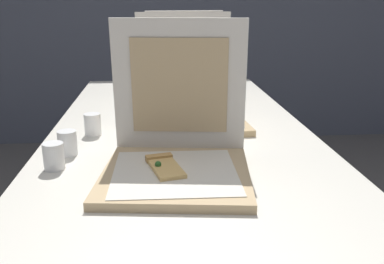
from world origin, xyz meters
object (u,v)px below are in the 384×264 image
at_px(table, 182,150).
at_px(pizza_box_middle, 190,107).
at_px(pizza_box_front, 176,153).
at_px(pizza_box_back, 189,85).
at_px(cup_white_near_center, 67,143).
at_px(cup_white_near_left, 54,156).
at_px(cup_white_mid, 93,124).
at_px(cup_white_far, 137,101).

xyz_separation_m(table, pizza_box_middle, (0.04, 0.17, 0.10)).
bearing_deg(table, pizza_box_front, -96.06).
bearing_deg(pizza_box_back, pizza_box_front, -104.28).
bearing_deg(cup_white_near_center, table, 24.39).
xyz_separation_m(pizza_box_middle, cup_white_near_left, (-0.39, -0.43, -0.02)).
relative_size(cup_white_mid, cup_white_near_left, 1.00).
bearing_deg(cup_white_mid, pizza_box_back, 57.46).
bearing_deg(cup_white_mid, pizza_box_middle, 22.24).
distance_m(pizza_box_front, pizza_box_middle, 0.50).
relative_size(pizza_box_middle, cup_white_near_center, 5.62).
xyz_separation_m(pizza_box_front, pizza_box_back, (0.10, 0.92, 0.00)).
distance_m(table, cup_white_near_left, 0.45).
distance_m(pizza_box_back, cup_white_near_left, 0.96).
xyz_separation_m(pizza_box_back, cup_white_far, (-0.23, -0.24, -0.02)).
xyz_separation_m(pizza_box_front, cup_white_mid, (-0.26, 0.36, -0.02)).
bearing_deg(cup_white_far, cup_white_mid, -112.00).
height_order(cup_white_near_center, cup_white_near_left, same).
height_order(pizza_box_front, cup_white_near_center, pizza_box_front).
height_order(pizza_box_middle, pizza_box_back, pizza_box_middle).
distance_m(table, pizza_box_front, 0.34).
height_order(cup_white_mid, cup_white_near_left, same).
distance_m(cup_white_near_center, cup_white_near_left, 0.11).
bearing_deg(pizza_box_back, cup_white_far, -141.62).
bearing_deg(pizza_box_front, pizza_box_back, 90.38).
bearing_deg(pizza_box_front, cup_white_near_center, 157.71).
relative_size(cup_white_near_left, cup_white_far, 1.00).
xyz_separation_m(table, cup_white_near_center, (-0.34, -0.15, 0.08)).
height_order(cup_white_mid, cup_white_far, same).
xyz_separation_m(cup_white_near_center, cup_white_near_left, (-0.02, -0.11, 0.00)).
relative_size(pizza_box_middle, cup_white_near_left, 5.62).
bearing_deg(pizza_box_front, cup_white_mid, 132.40).
xyz_separation_m(pizza_box_front, pizza_box_middle, (0.07, 0.49, 0.00)).
bearing_deg(pizza_box_back, table, -104.45).
relative_size(pizza_box_middle, cup_white_mid, 5.62).
bearing_deg(table, pizza_box_middle, 77.31).
distance_m(pizza_box_middle, cup_white_mid, 0.36).
relative_size(pizza_box_back, cup_white_far, 5.76).
height_order(pizza_box_middle, cup_white_near_left, pizza_box_middle).
xyz_separation_m(table, pizza_box_front, (-0.03, -0.32, 0.10)).
height_order(pizza_box_front, cup_white_far, pizza_box_front).
relative_size(table, pizza_box_front, 5.10).
xyz_separation_m(cup_white_near_center, cup_white_far, (0.18, 0.52, 0.00)).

